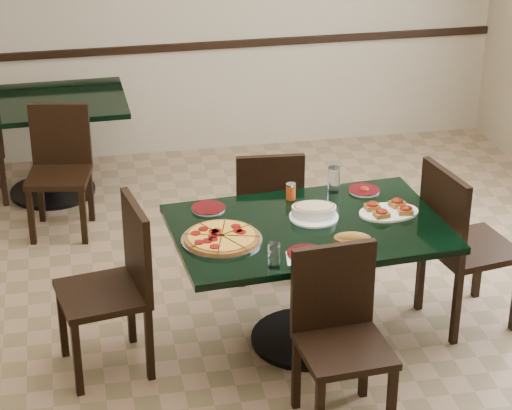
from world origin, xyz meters
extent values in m
plane|color=#8D6E51|center=(0.00, 0.00, 0.00)|extent=(5.50, 5.50, 0.00)
plane|color=tan|center=(0.00, -2.75, 1.40)|extent=(5.00, 0.00, 5.00)
cube|color=black|center=(0.00, 2.73, 0.90)|extent=(5.00, 0.03, 0.06)
cube|color=black|center=(0.20, -0.26, 0.73)|extent=(1.55, 1.06, 0.04)
cylinder|color=black|center=(0.20, -0.26, 0.35)|extent=(0.13, 0.13, 0.71)
cylinder|color=black|center=(0.20, -0.26, 0.01)|extent=(0.64, 0.64, 0.03)
cube|color=black|center=(-1.21, 2.10, 0.73)|extent=(1.20, 0.89, 0.04)
cylinder|color=black|center=(-1.21, 2.10, 0.35)|extent=(0.13, 0.13, 0.71)
cylinder|color=black|center=(-1.21, 2.10, 0.01)|extent=(0.64, 0.64, 0.03)
cube|color=black|center=(0.14, 0.60, 0.43)|extent=(0.45, 0.45, 0.04)
cube|color=black|center=(0.13, 0.41, 0.67)|extent=(0.42, 0.07, 0.45)
cube|color=black|center=(0.33, 0.76, 0.20)|extent=(0.04, 0.04, 0.41)
cube|color=black|center=(0.31, 0.41, 0.20)|extent=(0.04, 0.04, 0.41)
cube|color=black|center=(-0.02, 0.79, 0.20)|extent=(0.04, 0.04, 0.41)
cube|color=black|center=(-0.05, 0.44, 0.20)|extent=(0.04, 0.04, 0.41)
cube|color=black|center=(0.20, -1.03, 0.44)|extent=(0.46, 0.46, 0.04)
cube|color=black|center=(0.18, -0.83, 0.70)|extent=(0.44, 0.07, 0.46)
cube|color=black|center=(0.00, -0.86, 0.21)|extent=(0.04, 0.04, 0.42)
cube|color=black|center=(0.40, -1.20, 0.21)|extent=(0.04, 0.04, 0.42)
cube|color=black|center=(0.37, -0.83, 0.21)|extent=(0.04, 0.04, 0.42)
cube|color=black|center=(1.19, -0.21, 0.48)|extent=(0.54, 0.54, 0.04)
cube|color=black|center=(0.98, -0.25, 0.75)|extent=(0.12, 0.47, 0.50)
cube|color=black|center=(1.03, -0.45, 0.23)|extent=(0.05, 0.05, 0.46)
cube|color=black|center=(1.36, 0.02, 0.23)|extent=(0.05, 0.05, 0.46)
cube|color=black|center=(0.96, -0.05, 0.23)|extent=(0.05, 0.05, 0.46)
cube|color=black|center=(-0.95, -0.30, 0.46)|extent=(0.52, 0.52, 0.04)
cube|color=black|center=(-0.74, -0.26, 0.73)|extent=(0.12, 0.45, 0.48)
cube|color=black|center=(-1.17, -0.14, 0.22)|extent=(0.05, 0.05, 0.44)
cube|color=black|center=(-0.79, -0.07, 0.22)|extent=(0.05, 0.05, 0.44)
cube|color=black|center=(-1.11, -0.52, 0.22)|extent=(0.05, 0.05, 0.44)
cube|color=black|center=(-0.72, -0.46, 0.22)|extent=(0.05, 0.05, 0.44)
cube|color=black|center=(-1.15, 1.42, 0.42)|extent=(0.48, 0.48, 0.04)
cube|color=black|center=(-1.11, 1.61, 0.67)|extent=(0.42, 0.12, 0.44)
cube|color=black|center=(-1.35, 1.28, 0.20)|extent=(0.05, 0.05, 0.40)
cube|color=black|center=(-1.29, 1.63, 0.20)|extent=(0.05, 0.05, 0.40)
cube|color=black|center=(-1.00, 1.21, 0.20)|extent=(0.05, 0.05, 0.40)
cube|color=black|center=(-0.94, 1.56, 0.20)|extent=(0.05, 0.05, 0.40)
cube|color=black|center=(-1.56, 1.95, 0.19)|extent=(0.05, 0.05, 0.39)
cylinder|color=silver|center=(-0.30, -0.35, 0.76)|extent=(0.43, 0.43, 0.01)
cylinder|color=brown|center=(-0.30, -0.35, 0.77)|extent=(0.40, 0.40, 0.02)
cylinder|color=gold|center=(-0.30, -0.35, 0.78)|extent=(0.36, 0.36, 0.01)
cylinder|color=white|center=(0.25, -0.17, 0.76)|extent=(0.28, 0.28, 0.01)
ellipsoid|color=#CEBC8E|center=(0.25, -0.17, 0.82)|extent=(0.24, 0.17, 0.04)
ellipsoid|color=olive|center=(0.36, -0.55, 0.81)|extent=(0.18, 0.11, 0.07)
cylinder|color=white|center=(0.10, -0.59, 0.76)|extent=(0.20, 0.20, 0.01)
cylinder|color=#370307|center=(0.10, -0.59, 0.76)|extent=(0.20, 0.20, 0.00)
cylinder|color=white|center=(0.63, 0.11, 0.76)|extent=(0.18, 0.18, 0.01)
cylinder|color=#370307|center=(0.63, 0.11, 0.76)|extent=(0.18, 0.18, 0.00)
ellipsoid|color=maroon|center=(0.63, 0.11, 0.77)|extent=(0.06, 0.06, 0.03)
cylinder|color=white|center=(-0.31, 0.05, 0.76)|extent=(0.19, 0.19, 0.01)
cylinder|color=#370307|center=(-0.31, 0.05, 0.76)|extent=(0.19, 0.19, 0.00)
cube|color=white|center=(0.07, -0.62, 0.75)|extent=(0.17, 0.17, 0.00)
cube|color=silver|center=(0.09, -0.62, 0.76)|extent=(0.04, 0.14, 0.00)
cylinder|color=silver|center=(0.45, 0.14, 0.83)|extent=(0.07, 0.07, 0.15)
cylinder|color=silver|center=(-0.09, -0.68, 0.82)|extent=(0.06, 0.06, 0.13)
cylinder|color=#D35616|center=(0.18, 0.09, 0.79)|extent=(0.05, 0.05, 0.09)
cylinder|color=silver|center=(0.18, 0.09, 0.84)|extent=(0.06, 0.06, 0.01)
camera|label=1|loc=(-1.04, -4.99, 3.22)|focal=70.00mm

